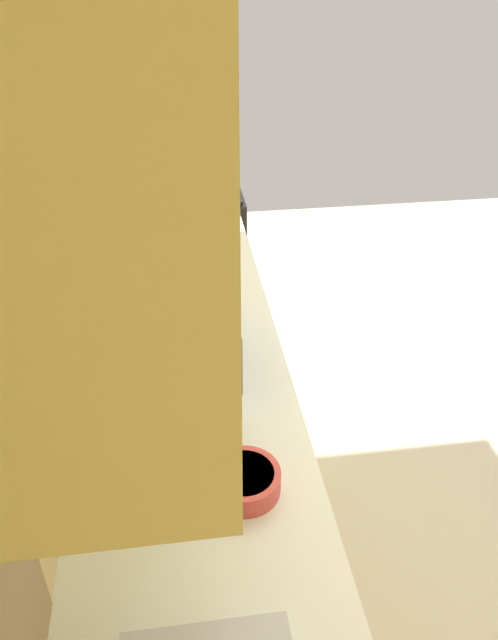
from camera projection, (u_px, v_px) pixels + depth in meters
name	position (u px, v px, depth m)	size (l,w,h in m)	color
ground_plane	(453.00, 485.00, 2.62)	(6.09, 6.09, 0.00)	beige
wall_back	(42.00, 211.00, 1.70)	(3.93, 0.12, 2.72)	#E0BF79
counter_run	(196.00, 527.00, 1.91)	(2.98, 0.64, 0.88)	#EFD77A
upper_cabinets	(91.00, 45.00, 1.12)	(1.65, 0.35, 0.74)	#EBDE7E
oven_range	(181.00, 260.00, 3.38)	(0.61, 0.68, 1.06)	black
microwave	(175.00, 331.00, 1.81)	(0.53, 0.35, 0.27)	white
bowl	(244.00, 480.00, 1.46)	(0.18, 0.18, 0.06)	#D84C47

